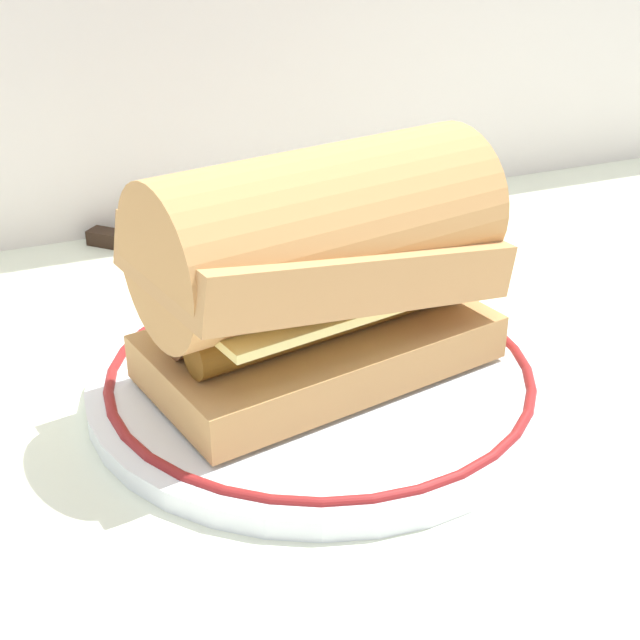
% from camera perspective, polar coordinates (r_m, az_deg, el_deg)
% --- Properties ---
extents(ground_plane, '(1.50, 1.50, 0.00)m').
position_cam_1_polar(ground_plane, '(0.51, 2.00, -5.49)').
color(ground_plane, silver).
extents(plate, '(0.27, 0.27, 0.01)m').
position_cam_1_polar(plate, '(0.52, -0.00, -3.61)').
color(plate, white).
rests_on(plate, ground_plane).
extents(sausage_sandwich, '(0.21, 0.14, 0.13)m').
position_cam_1_polar(sausage_sandwich, '(0.49, -0.00, 3.60)').
color(sausage_sandwich, tan).
rests_on(sausage_sandwich, plate).
extents(butter_knife, '(0.13, 0.13, 0.01)m').
position_cam_1_polar(butter_knife, '(0.71, -9.95, 4.45)').
color(butter_knife, silver).
rests_on(butter_knife, ground_plane).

